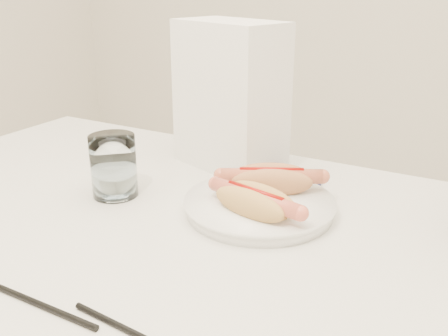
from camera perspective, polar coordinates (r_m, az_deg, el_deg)
The scene contains 8 objects.
table at distance 0.75m, azimuth -5.94°, elevation -11.56°, with size 1.20×0.80×0.75m.
plate at distance 0.78m, azimuth 3.96°, elevation -4.40°, with size 0.22×0.22×0.02m, color white.
hotdog_left at distance 0.80m, azimuth 5.31°, elevation -1.33°, with size 0.15×0.11×0.04m.
hotdog_right at distance 0.72m, azimuth 3.51°, elevation -3.77°, with size 0.15×0.08×0.04m.
water_glass at distance 0.84m, azimuth -12.24°, elevation 0.23°, with size 0.07×0.07×0.10m, color silver.
chopstick_near at distance 0.63m, azimuth -21.81°, elevation -13.15°, with size 0.01×0.01×0.23m, color black.
napkin_box at distance 0.93m, azimuth 0.68°, elevation 8.02°, with size 0.20×0.11×0.27m, color white.
navy_napkin at distance 0.85m, azimuth 5.40°, elevation -2.47°, with size 0.16×0.16×0.01m, color #111335.
Camera 1 is at (0.37, -0.51, 1.09)m, focal length 40.89 mm.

